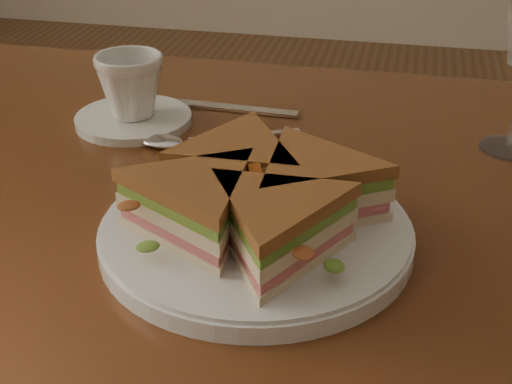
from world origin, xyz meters
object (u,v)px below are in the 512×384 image
at_px(spoon, 183,141).
at_px(knife, 209,106).
at_px(coffee_cup, 131,86).
at_px(saucer, 134,119).
at_px(table, 244,279).
at_px(plate, 256,234).
at_px(sandwich_wedges, 256,197).

bearing_deg(spoon, knife, 65.51).
distance_m(knife, coffee_cup, 0.11).
bearing_deg(coffee_cup, spoon, -15.41).
bearing_deg(knife, saucer, -137.04).
relative_size(table, coffee_cup, 14.92).
xyz_separation_m(plate, sandwich_wedges, (0.00, 0.00, 0.04)).
bearing_deg(coffee_cup, sandwich_wedges, -33.13).
xyz_separation_m(knife, saucer, (-0.08, -0.07, 0.00)).
height_order(spoon, saucer, same).
xyz_separation_m(sandwich_wedges, spoon, (-0.13, 0.18, -0.04)).
xyz_separation_m(sandwich_wedges, saucer, (-0.20, 0.22, -0.04)).
height_order(plate, coffee_cup, coffee_cup).
relative_size(knife, coffee_cup, 2.68).
distance_m(sandwich_wedges, coffee_cup, 0.30).
bearing_deg(spoon, sandwich_wedges, -79.66).
height_order(table, coffee_cup, coffee_cup).
bearing_deg(table, sandwich_wedges, -68.63).
bearing_deg(plate, knife, 113.50).
distance_m(spoon, saucer, 0.09).
relative_size(sandwich_wedges, spoon, 1.66).
bearing_deg(sandwich_wedges, plate, -90.00).
bearing_deg(table, knife, 114.22).
xyz_separation_m(spoon, knife, (-0.00, 0.11, -0.00)).
relative_size(table, spoon, 7.00).
xyz_separation_m(table, sandwich_wedges, (0.03, -0.07, 0.14)).
bearing_deg(table, coffee_cup, 139.07).
distance_m(table, coffee_cup, 0.27).
bearing_deg(knife, plate, -64.35).
height_order(plate, sandwich_wedges, sandwich_wedges).
distance_m(plate, spoon, 0.22).
distance_m(plate, sandwich_wedges, 0.04).
height_order(sandwich_wedges, spoon, sandwich_wedges).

